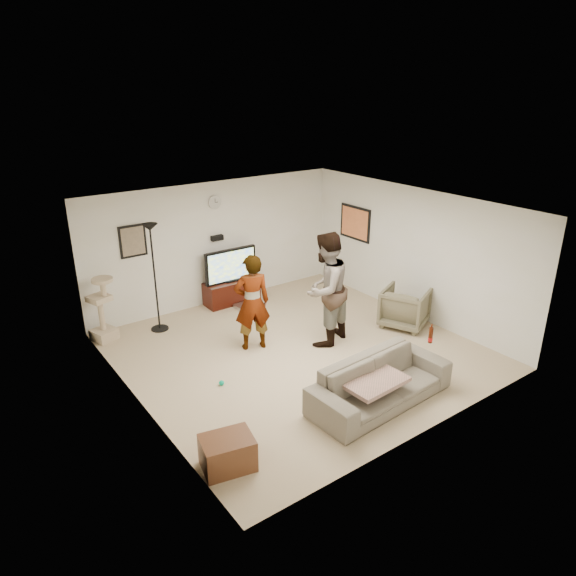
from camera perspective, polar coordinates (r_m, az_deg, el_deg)
floor at (r=9.00m, az=1.00°, el=-6.96°), size 5.50×5.50×0.02m
ceiling at (r=8.10m, az=1.12°, el=8.88°), size 5.50×5.50×0.02m
wall_back at (r=10.67m, az=-7.88°, el=4.85°), size 5.50×0.04×2.50m
wall_front at (r=6.68m, az=15.47°, el=-6.38°), size 5.50×0.04×2.50m
wall_left at (r=7.29m, az=-16.54°, el=-4.07°), size 0.04×5.50×2.50m
wall_right at (r=10.27m, az=13.44°, el=3.78°), size 0.04×5.50×2.50m
wall_clock at (r=10.44m, az=-8.04°, el=9.28°), size 0.26×0.04×0.26m
wall_speaker at (r=10.59m, az=-7.76°, el=5.45°), size 0.25×0.10×0.10m
picture_back at (r=9.91m, az=-16.61°, el=4.94°), size 0.42×0.03×0.52m
picture_right at (r=11.25m, az=7.34°, el=7.07°), size 0.03×0.78×0.62m
tv_stand at (r=10.89m, az=-6.17°, el=-0.37°), size 1.15×0.45×0.48m
console_box at (r=10.68m, az=-4.74°, el=-1.95°), size 0.40×0.30×0.07m
tv at (r=10.68m, az=-6.29°, el=2.50°), size 1.14×0.08×0.68m
tv_screen at (r=10.65m, az=-6.17°, el=2.44°), size 1.05×0.01×0.60m
floor_lamp at (r=9.65m, az=-14.36°, el=1.01°), size 0.32×0.32×2.02m
cat_tree at (r=9.70m, az=-19.81°, el=-2.23°), size 0.47×0.47×1.17m
person_left at (r=8.78m, az=-3.94°, el=-1.59°), size 0.71×0.58×1.69m
person_right at (r=8.90m, az=4.11°, el=-0.16°), size 1.17×1.03×2.00m
sofa at (r=7.64m, az=10.09°, el=-10.12°), size 2.25×0.97×0.64m
throw_blanket at (r=7.46m, az=9.11°, el=-9.86°), size 0.94×0.75×0.06m
beer_bottle at (r=8.11m, az=15.35°, el=-4.99°), size 0.06×0.06×0.25m
armchair at (r=9.98m, az=12.66°, el=-2.10°), size 1.06×1.05×0.74m
side_table at (r=6.52m, az=-6.63°, el=-17.47°), size 0.70×0.58×0.41m
toy_ball at (r=8.10m, az=-7.29°, el=-10.26°), size 0.08×0.08×0.08m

